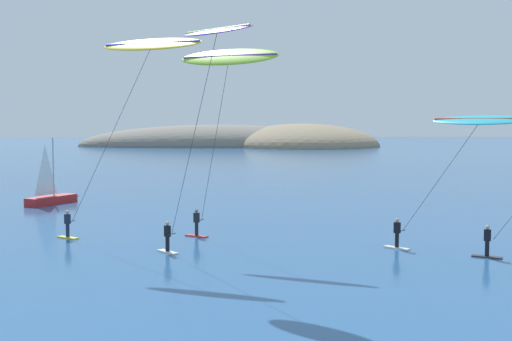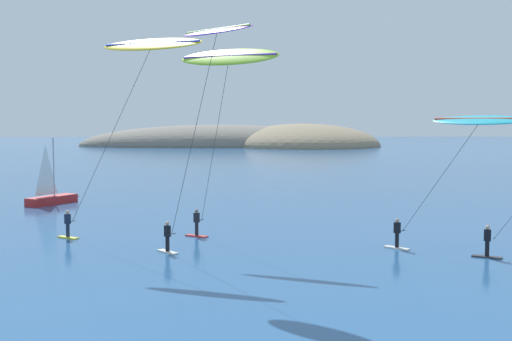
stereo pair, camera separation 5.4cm
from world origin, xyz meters
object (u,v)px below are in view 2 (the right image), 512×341
kitesurfer_cyan (472,132)px  kitesurfer_yellow (146,57)px  kitesurfer_purple (213,49)px  kitesurfer_lime (227,67)px  sailboat_near (54,196)px

kitesurfer_cyan → kitesurfer_yellow: kitesurfer_yellow is taller
kitesurfer_purple → kitesurfer_cyan: (13.10, 0.30, -4.05)m
kitesurfer_cyan → kitesurfer_lime: kitesurfer_lime is taller
kitesurfer_purple → kitesurfer_cyan: 13.72m
kitesurfer_purple → kitesurfer_cyan: kitesurfer_purple is taller
sailboat_near → kitesurfer_yellow: kitesurfer_yellow is taller
kitesurfer_purple → kitesurfer_cyan: size_ratio=1.59×
kitesurfer_lime → kitesurfer_yellow: 4.84m
kitesurfer_cyan → kitesurfer_yellow: 18.11m
sailboat_near → kitesurfer_lime: size_ratio=0.50×
sailboat_near → kitesurfer_lime: 24.88m
sailboat_near → kitesurfer_purple: (14.51, -23.63, 9.97)m
kitesurfer_lime → kitesurfer_purple: bearing=-95.6°
kitesurfer_lime → kitesurfer_yellow: size_ratio=0.97×
sailboat_near → kitesurfer_yellow: 23.79m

